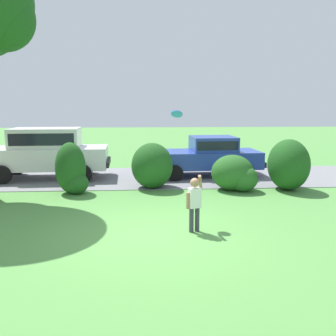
# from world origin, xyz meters

# --- Properties ---
(ground_plane) EXTENTS (80.00, 80.00, 0.00)m
(ground_plane) POSITION_xyz_m (0.00, 0.00, 0.00)
(ground_plane) COLOR #518E42
(driveway_strip) EXTENTS (28.00, 4.40, 0.02)m
(driveway_strip) POSITION_xyz_m (0.00, 6.52, 0.01)
(driveway_strip) COLOR slate
(driveway_strip) RESTS_ON ground
(shrub_near_tree) EXTENTS (1.05, 1.08, 1.62)m
(shrub_near_tree) POSITION_xyz_m (-2.48, 4.08, 0.72)
(shrub_near_tree) COLOR #1E511C
(shrub_near_tree) RESTS_ON ground
(shrub_centre_left) EXTENTS (1.39, 1.53, 1.53)m
(shrub_centre_left) POSITION_xyz_m (0.08, 4.65, 0.76)
(shrub_centre_left) COLOR #1E511C
(shrub_centre_left) RESTS_ON ground
(shrub_centre) EXTENTS (1.48, 1.33, 1.17)m
(shrub_centre) POSITION_xyz_m (2.79, 4.12, 0.54)
(shrub_centre) COLOR #286023
(shrub_centre) RESTS_ON ground
(shrub_centre_right) EXTENTS (1.33, 1.59, 1.67)m
(shrub_centre_right) POSITION_xyz_m (4.55, 4.11, 0.84)
(shrub_centre_right) COLOR #1E511C
(shrub_centre_right) RESTS_ON ground
(parked_sedan) EXTENTS (4.48, 2.24, 1.56)m
(parked_sedan) POSITION_xyz_m (2.29, 6.71, 0.85)
(parked_sedan) COLOR #28429E
(parked_sedan) RESTS_ON ground
(parked_suv) EXTENTS (4.78, 2.26, 1.92)m
(parked_suv) POSITION_xyz_m (-3.86, 6.56, 1.08)
(parked_suv) COLOR white
(parked_suv) RESTS_ON ground
(child_thrower) EXTENTS (0.40, 0.35, 1.29)m
(child_thrower) POSITION_xyz_m (0.91, 0.15, 0.72)
(child_thrower) COLOR #383842
(child_thrower) RESTS_ON ground
(frisbee) EXTENTS (0.31, 0.25, 0.22)m
(frisbee) POSITION_xyz_m (0.60, 1.19, 2.56)
(frisbee) COLOR #337FDB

